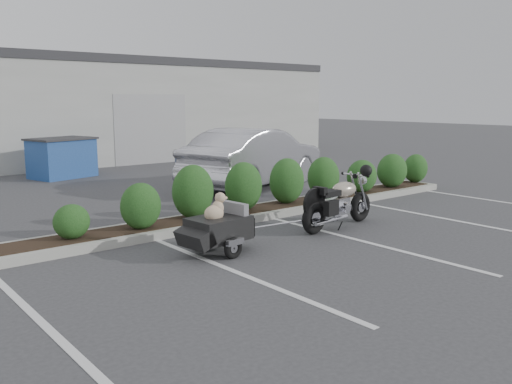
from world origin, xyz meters
TOP-DOWN VIEW (x-y plane):
  - ground at (0.00, 0.00)m, footprint 90.00×90.00m
  - planter_kerb at (1.00, 2.20)m, footprint 12.00×1.00m
  - building at (0.00, 17.00)m, footprint 26.00×10.00m
  - motorcycle at (1.65, 0.40)m, footprint 2.07×0.75m
  - pet_trailer at (-1.13, 0.41)m, footprint 1.66×0.94m
  - sedan at (3.56, 5.26)m, footprint 5.24×3.17m
  - dumpster at (0.02, 10.43)m, footprint 2.15×1.74m

SIDE VIEW (x-z plane):
  - ground at x=0.00m, z-range 0.00..0.00m
  - planter_kerb at x=1.00m, z-range 0.00..0.15m
  - pet_trailer at x=-1.13m, z-range -0.08..0.90m
  - motorcycle at x=1.65m, z-range -0.12..1.07m
  - dumpster at x=0.02m, z-range 0.01..1.24m
  - sedan at x=3.56m, z-range 0.00..1.63m
  - building at x=0.00m, z-range 0.00..4.00m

